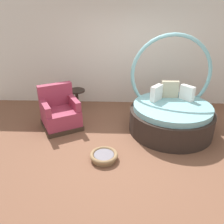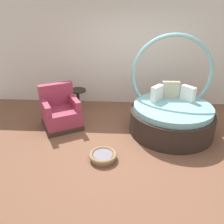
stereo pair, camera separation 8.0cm
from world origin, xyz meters
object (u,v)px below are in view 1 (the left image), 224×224
Objects in this scene: round_daybed at (171,113)px; pet_basket at (104,156)px; side_table at (77,93)px; red_armchair at (60,113)px.

round_daybed reaches higher than pet_basket.
round_daybed is 1.84m from pet_basket.
pet_basket is at bearing -68.42° from side_table.
red_armchair is at bearing -101.42° from side_table.
side_table is at bearing 78.58° from red_armchair.
round_daybed reaches higher than side_table.
red_armchair is 1.03m from side_table.
round_daybed is 2.50m from side_table.
red_armchair is (-2.47, 0.05, -0.08)m from round_daybed.
pet_basket is 0.98× the size of side_table.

